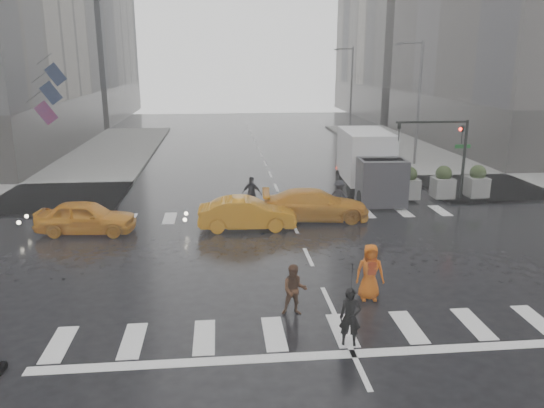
{
  "coord_description": "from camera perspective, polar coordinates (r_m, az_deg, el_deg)",
  "views": [
    {
      "loc": [
        -3.42,
        -19.68,
        7.62
      ],
      "look_at": [
        -1.26,
        2.0,
        1.69
      ],
      "focal_mm": 35.0,
      "sensor_mm": 36.0,
      "label": 1
    }
  ],
  "objects": [
    {
      "name": "pedestrian_black",
      "position": [
        14.62,
        8.54,
        -9.22
      ],
      "size": [
        1.15,
        1.16,
        2.43
      ],
      "rotation": [
        0.0,
        0.0,
        -0.21
      ],
      "color": "black",
      "rests_on": "ground"
    },
    {
      "name": "road_markings",
      "position": [
        21.38,
        3.92,
        -5.68
      ],
      "size": [
        18.0,
        48.0,
        0.01
      ],
      "primitive_type": null,
      "color": "silver",
      "rests_on": "ground"
    },
    {
      "name": "box_truck",
      "position": [
        31.09,
        10.43,
        4.43
      ],
      "size": [
        2.56,
        6.83,
        3.63
      ],
      "rotation": [
        0.0,
        0.0,
        -0.05
      ],
      "color": "silver",
      "rests_on": "ground"
    },
    {
      "name": "planter_west",
      "position": [
        30.5,
        14.46,
        2.16
      ],
      "size": [
        1.1,
        1.1,
        1.8
      ],
      "color": "slate",
      "rests_on": "ground"
    },
    {
      "name": "street_lamp_near",
      "position": [
        40.39,
        15.33,
        10.9
      ],
      "size": [
        2.15,
        0.22,
        9.0
      ],
      "color": "#59595B",
      "rests_on": "ground"
    },
    {
      "name": "pedestrian_far_a",
      "position": [
        27.58,
        -2.17,
        1.11
      ],
      "size": [
        1.22,
        0.98,
        1.8
      ],
      "primitive_type": "imported",
      "rotation": [
        0.0,
        0.0,
        2.77
      ],
      "color": "black",
      "rests_on": "ground"
    },
    {
      "name": "pedestrian_far_b",
      "position": [
        27.58,
        7.21,
        0.87
      ],
      "size": [
        1.24,
        1.05,
        1.68
      ],
      "primitive_type": "imported",
      "rotation": [
        0.0,
        0.0,
        2.64
      ],
      "color": "black",
      "rests_on": "ground"
    },
    {
      "name": "pedestrian_brown",
      "position": [
        16.45,
        2.43,
        -9.23
      ],
      "size": [
        0.83,
        0.67,
        1.63
      ],
      "primitive_type": "imported",
      "rotation": [
        0.0,
        0.0,
        -0.07
      ],
      "color": "#462919",
      "rests_on": "ground"
    },
    {
      "name": "ground",
      "position": [
        21.38,
        3.92,
        -5.7
      ],
      "size": [
        120.0,
        120.0,
        0.0
      ],
      "primitive_type": "plane",
      "color": "black",
      "rests_on": "ground"
    },
    {
      "name": "street_lamp_far",
      "position": [
        59.48,
        8.42,
        12.49
      ],
      "size": [
        2.15,
        0.22,
        9.0
      ],
      "color": "#59595B",
      "rests_on": "ground"
    },
    {
      "name": "planter_mid",
      "position": [
        31.24,
        17.91,
        2.21
      ],
      "size": [
        1.1,
        1.1,
        1.8
      ],
      "color": "slate",
      "rests_on": "ground"
    },
    {
      "name": "taxi_rear",
      "position": [
        26.08,
        4.7,
        -0.08
      ],
      "size": [
        4.76,
        2.45,
        1.52
      ],
      "primitive_type": "imported",
      "rotation": [
        0.0,
        0.0,
        1.5
      ],
      "color": "orange",
      "rests_on": "ground"
    },
    {
      "name": "planter_east",
      "position": [
        32.08,
        21.19,
        2.24
      ],
      "size": [
        1.1,
        1.1,
        1.8
      ],
      "color": "slate",
      "rests_on": "ground"
    },
    {
      "name": "taxi_mid",
      "position": [
        24.62,
        -2.71,
        -1.03
      ],
      "size": [
        4.54,
        1.71,
        1.48
      ],
      "primitive_type": "imported",
      "rotation": [
        0.0,
        0.0,
        1.54
      ],
      "color": "orange",
      "rests_on": "ground"
    },
    {
      "name": "taxi_front",
      "position": [
        25.43,
        -19.37,
        -1.34
      ],
      "size": [
        4.55,
        2.17,
        1.5
      ],
      "primitive_type": "imported",
      "rotation": [
        0.0,
        0.0,
        1.48
      ],
      "color": "orange",
      "rests_on": "ground"
    },
    {
      "name": "flag_cluster",
      "position": [
        39.97,
        -23.1,
        11.2
      ],
      "size": [
        2.87,
        3.06,
        4.69
      ],
      "color": "#59595B",
      "rests_on": "ground"
    },
    {
      "name": "pedestrian_orange",
      "position": [
        17.69,
        10.48,
        -7.2
      ],
      "size": [
        0.98,
        0.69,
        1.89
      ],
      "rotation": [
        0.0,
        0.0,
        -0.1
      ],
      "color": "#D1590E",
      "rests_on": "ground"
    },
    {
      "name": "sidewalk_ne",
      "position": [
        44.33,
        25.63,
        3.92
      ],
      "size": [
        35.0,
        35.0,
        0.15
      ],
      "primitive_type": "cube",
      "color": "slate",
      "rests_on": "ground"
    },
    {
      "name": "traffic_signal_pole",
      "position": [
        30.67,
        18.4,
        6.19
      ],
      "size": [
        4.45,
        0.42,
        4.5
      ],
      "color": "black",
      "rests_on": "ground"
    }
  ]
}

